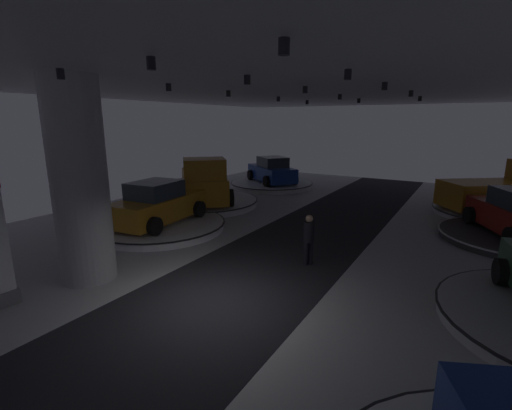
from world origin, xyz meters
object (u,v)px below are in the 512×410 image
Objects in this scene: display_platform_deep_left at (271,184)px; display_platform_mid_left at (160,225)px; pickup_truck_far_left at (203,183)px; visitor_walking_near at (309,237)px; pickup_truck_deep_right at (508,190)px; display_car_mid_left at (158,204)px; display_platform_deep_right at (498,212)px; display_platform_far_left at (204,202)px; column_left at (80,182)px; display_car_deep_left at (272,171)px.

display_platform_mid_left is at bearing -85.99° from display_platform_deep_left.
pickup_truck_far_left is 3.35× the size of visitor_walking_near.
display_car_mid_left is (-12.23, -10.17, -0.12)m from pickup_truck_deep_right.
display_car_mid_left is (-11.97, -9.97, 0.93)m from display_platform_deep_right.
display_platform_deep_right is 1.03× the size of pickup_truck_deep_right.
display_platform_far_left is 3.57× the size of visitor_walking_near.
pickup_truck_far_left is at bearing -91.68° from display_platform_deep_left.
display_platform_mid_left is (-1.73, 4.35, -2.57)m from column_left.
pickup_truck_deep_right reaches higher than display_platform_deep_right.
display_platform_mid_left is 10.93m from display_platform_deep_left.
display_platform_deep_right is 15.56m from display_platform_mid_left.
display_platform_mid_left reaches higher than display_platform_deep_right.
display_platform_deep_right is 1.10m from pickup_truck_deep_right.
pickup_truck_far_left is at bearing 103.54° from display_platform_mid_left.
display_platform_far_left is at bearing -93.83° from display_car_deep_left.
display_car_mid_left is at bearing 111.79° from column_left.
visitor_walking_near is at bearing -56.47° from display_car_deep_left.
column_left is 1.03× the size of pickup_truck_far_left.
visitor_walking_near is (7.84, -4.52, 0.72)m from display_platform_far_left.
pickup_truck_far_left reaches higher than visitor_walking_near.
display_platform_mid_left is (0.97, -4.02, -1.11)m from pickup_truck_far_left.
display_platform_deep_right is 3.57× the size of visitor_walking_near.
display_platform_deep_left is at bearing 86.39° from display_platform_far_left.
display_platform_deep_left is (0.42, 6.65, -0.01)m from display_platform_far_left.
display_platform_deep_right is 14.34m from display_platform_far_left.
display_platform_deep_left is (-12.74, 0.97, 0.03)m from display_platform_deep_right.
column_left reaches higher than visitor_walking_near.
display_platform_deep_left is 1.24× the size of display_car_deep_left.
pickup_truck_far_left is 1.20× the size of display_car_deep_left.
display_car_deep_left reaches higher than display_platform_far_left.
display_car_deep_left is (-0.74, 10.92, 0.01)m from display_car_mid_left.
column_left is at bearing -125.64° from display_platform_deep_right.
display_platform_far_left is at bearing 132.64° from pickup_truck_far_left.
pickup_truck_deep_right is at bearing 61.78° from visitor_walking_near.
display_car_mid_left is (-1.73, 4.32, -1.67)m from column_left.
pickup_truck_far_left is at bearing 107.87° from column_left.
pickup_truck_far_left is (-13.20, -6.12, 0.08)m from pickup_truck_deep_right.
display_car_deep_left is (-0.74, 10.89, 0.91)m from display_platform_mid_left.
display_platform_deep_right is 1.28× the size of display_car_deep_left.
pickup_truck_deep_right is 15.90m from display_car_mid_left.
pickup_truck_deep_right is (0.26, 0.19, 1.05)m from display_platform_deep_right.
pickup_truck_far_left is 4.17m from display_car_mid_left.
pickup_truck_deep_right is at bearing 39.73° from display_car_mid_left.
display_platform_far_left is (-13.42, -5.88, -1.01)m from pickup_truck_deep_right.
pickup_truck_deep_right is 1.26× the size of display_car_mid_left.
pickup_truck_deep_right is at bearing -3.40° from display_platform_deep_left.
display_platform_far_left is 4.53m from display_car_mid_left.
display_platform_far_left is 1.07× the size of pickup_truck_far_left.
display_car_mid_left reaches higher than display_platform_deep_right.
display_car_mid_left reaches higher than display_platform_deep_left.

